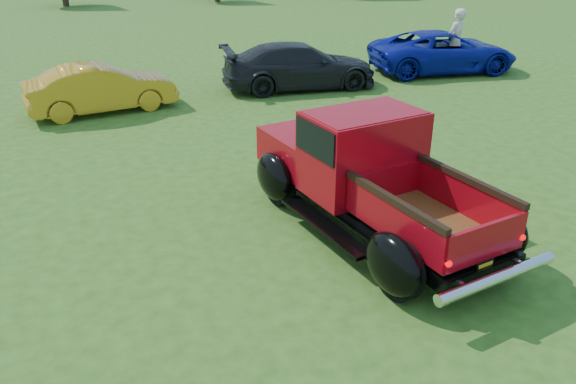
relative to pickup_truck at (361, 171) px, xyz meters
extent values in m
plane|color=#2F4E16|center=(-0.82, -0.57, -0.84)|extent=(120.00, 120.00, 0.00)
cylinder|color=black|center=(-0.51, -2.00, -0.46)|extent=(0.34, 0.78, 0.76)
cylinder|color=black|center=(1.09, -1.75, -0.46)|extent=(0.34, 0.78, 0.76)
cylinder|color=black|center=(-0.97, 1.00, -0.46)|extent=(0.34, 0.78, 0.76)
cylinder|color=black|center=(0.62, 1.25, -0.46)|extent=(0.34, 0.78, 0.76)
cube|color=black|center=(0.05, -0.33, -0.41)|extent=(1.99, 4.61, 0.19)
cube|color=#A10814|center=(-0.19, 1.22, -0.02)|extent=(1.81, 1.65, 0.59)
cube|color=silver|center=(-0.30, 1.94, -0.03)|extent=(1.51, 0.29, 0.47)
cube|color=#A10814|center=(0.00, 0.00, 0.30)|extent=(1.84, 1.34, 1.23)
cube|color=black|center=(0.00, 0.00, 0.63)|extent=(1.86, 1.25, 0.47)
cube|color=#A10814|center=(0.00, 0.00, 0.89)|extent=(1.75, 1.23, 0.08)
cube|color=brown|center=(0.23, -1.50, -0.25)|extent=(1.56, 2.07, 0.05)
cube|color=#A10814|center=(-0.40, -1.60, 0.00)|extent=(0.34, 1.88, 0.49)
cube|color=#A10814|center=(0.86, -1.40, 0.00)|extent=(0.34, 1.88, 0.49)
cube|color=#A10814|center=(0.09, -0.56, 0.00)|extent=(1.27, 0.24, 0.49)
cube|color=#A10814|center=(0.38, -2.44, 0.00)|extent=(1.27, 0.25, 0.49)
cube|color=black|center=(-0.40, -1.60, 0.29)|extent=(0.37, 1.89, 0.09)
cube|color=black|center=(0.86, -1.40, 0.29)|extent=(0.37, 1.89, 0.09)
ellipsoid|color=black|center=(-0.60, -2.01, -0.34)|extent=(0.58, 1.06, 0.83)
ellipsoid|color=black|center=(1.18, -1.74, -0.34)|extent=(0.58, 1.06, 0.83)
ellipsoid|color=black|center=(-1.06, 0.99, -0.34)|extent=(0.58, 1.06, 0.83)
ellipsoid|color=black|center=(0.72, 1.26, -0.34)|extent=(0.58, 1.06, 0.83)
cube|color=black|center=(-0.83, -0.51, -0.52)|extent=(0.60, 2.02, 0.06)
cube|color=black|center=(0.95, -0.24, -0.52)|extent=(0.60, 2.02, 0.06)
cylinder|color=silver|center=(0.41, -2.67, -0.36)|extent=(1.85, 0.43, 0.15)
cube|color=black|center=(0.38, -2.48, -0.32)|extent=(0.28, 0.06, 0.14)
cube|color=gold|center=(0.38, -2.49, -0.32)|extent=(0.23, 0.04, 0.09)
sphere|color=#CC0505|center=(-0.22, -2.56, -0.10)|extent=(0.09, 0.09, 0.09)
sphere|color=#CC0505|center=(0.98, -2.37, -0.10)|extent=(0.09, 0.09, 0.09)
imported|color=orange|center=(-3.32, 7.47, -0.25)|extent=(3.73, 1.76, 1.18)
imported|color=black|center=(2.13, 7.87, -0.20)|extent=(4.55, 2.24, 1.27)
imported|color=#0D1590|center=(7.15, 8.14, -0.19)|extent=(4.88, 2.77, 1.29)
imported|color=beige|center=(7.38, 7.89, 0.15)|extent=(0.85, 0.71, 1.98)
camera|label=1|loc=(-3.82, -6.96, 3.33)|focal=35.00mm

